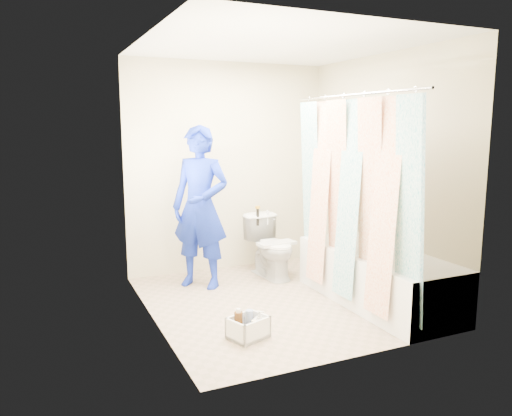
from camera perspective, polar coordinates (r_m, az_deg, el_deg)
name	(u,v)px	position (r m, az deg, el deg)	size (l,w,h in m)	color
floor	(277,301)	(4.93, 2.44, -10.57)	(2.60, 2.60, 0.00)	gray
ceiling	(279,44)	(4.69, 2.65, 18.17)	(2.40, 2.60, 0.02)	white
wall_back	(228,167)	(5.85, -3.21, 4.65)	(2.40, 0.02, 2.40)	beige
wall_front	(362,196)	(3.56, 11.99, 1.34)	(2.40, 0.02, 2.40)	beige
wall_left	(150,184)	(4.26, -12.04, 2.66)	(0.02, 2.60, 2.40)	beige
wall_right	(382,173)	(5.31, 14.22, 3.89)	(0.02, 2.60, 2.40)	beige
bathtub	(377,276)	(4.94, 13.64, -7.52)	(0.70, 1.75, 0.50)	silver
curtain_rod	(354,95)	(4.54, 11.11, 12.58)	(0.02, 0.02, 1.90)	silver
shower_curtain	(350,200)	(4.59, 10.74, 0.90)	(0.06, 1.75, 1.80)	white
toilet	(271,247)	(5.60, 1.77, -4.43)	(0.38, 0.67, 0.69)	white
tank_lid	(277,243)	(5.50, 2.37, -4.06)	(0.42, 0.18, 0.03)	silver
tank_internals	(260,215)	(5.67, 0.49, -0.81)	(0.17, 0.06, 0.22)	black
plumber	(200,207)	(5.21, -6.38, 0.08)	(0.62, 0.40, 1.69)	#0E188E
cleaning_caddy	(249,328)	(4.11, -0.80, -13.54)	(0.36, 0.32, 0.22)	silver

